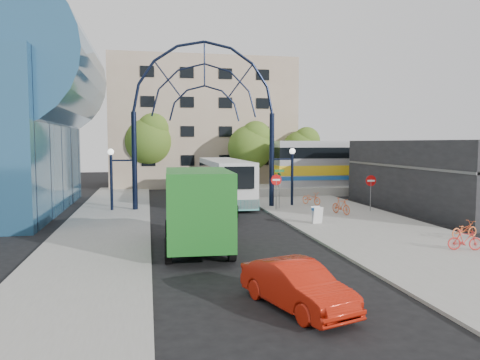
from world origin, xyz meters
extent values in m
plane|color=black|center=(0.00, 0.00, 0.00)|extent=(120.00, 120.00, 0.00)
cube|color=gray|center=(8.00, 4.00, 0.06)|extent=(8.00, 56.00, 0.12)
cube|color=gray|center=(-6.50, 6.00, 0.06)|extent=(5.00, 50.00, 0.12)
cylinder|color=black|center=(-5.00, 14.00, 3.50)|extent=(0.36, 0.36, 7.00)
cylinder|color=black|center=(5.00, 14.00, 3.50)|extent=(0.36, 0.36, 7.00)
cylinder|color=black|center=(-6.60, 14.00, 2.00)|extent=(0.20, 0.20, 4.00)
cylinder|color=black|center=(6.60, 14.00, 2.00)|extent=(0.20, 0.20, 4.00)
sphere|color=white|center=(-6.60, 14.00, 4.20)|extent=(0.44, 0.44, 0.44)
sphere|color=white|center=(6.60, 14.00, 4.20)|extent=(0.44, 0.44, 0.44)
cylinder|color=slate|center=(4.80, 12.00, 1.22)|extent=(0.06, 0.06, 2.20)
cylinder|color=red|center=(4.80, 12.00, 2.22)|extent=(0.80, 0.04, 0.80)
cube|color=white|center=(4.80, 11.97, 2.22)|extent=(0.55, 0.02, 0.12)
cylinder|color=slate|center=(11.00, 10.00, 1.22)|extent=(0.06, 0.06, 2.20)
cylinder|color=red|center=(11.00, 10.00, 2.22)|extent=(0.76, 0.04, 0.76)
cube|color=white|center=(11.00, 9.97, 2.22)|extent=(0.55, 0.02, 0.12)
cylinder|color=slate|center=(5.20, 12.60, 1.52)|extent=(0.05, 0.05, 2.80)
cube|color=#146626|center=(5.20, 12.60, 2.82)|extent=(0.70, 0.03, 0.18)
cube|color=#146626|center=(5.20, 12.60, 2.57)|extent=(0.03, 0.70, 0.18)
cube|color=white|center=(5.60, 5.80, 0.62)|extent=(0.55, 0.26, 0.99)
cube|color=white|center=(5.60, 6.15, 0.62)|extent=(0.55, 0.26, 0.99)
cube|color=#1E59A5|center=(5.60, 5.98, 0.95)|extent=(0.55, 0.42, 0.14)
cylinder|color=#28567B|center=(-12.00, 15.00, 10.00)|extent=(9.00, 16.00, 9.00)
cube|color=black|center=(16.00, 10.00, 2.50)|extent=(6.00, 16.00, 5.00)
cube|color=tan|center=(2.00, 35.00, 7.00)|extent=(20.00, 12.00, 14.00)
cube|color=gray|center=(20.00, 22.00, 0.40)|extent=(32.00, 5.00, 0.80)
cube|color=#B7B7BC|center=(20.00, 22.00, 2.90)|extent=(25.00, 3.00, 4.20)
cube|color=gold|center=(20.00, 22.00, 2.30)|extent=(25.10, 3.05, 0.90)
cube|color=black|center=(20.00, 22.00, 3.90)|extent=(25.05, 3.05, 1.00)
cube|color=#1E59A5|center=(20.00, 22.00, 1.60)|extent=(25.10, 3.05, 0.35)
cylinder|color=#382314|center=(6.00, 26.00, 1.26)|extent=(0.36, 0.36, 2.52)
sphere|color=#45641A|center=(6.00, 26.00, 4.34)|extent=(4.48, 4.48, 4.48)
sphere|color=#45641A|center=(6.50, 25.70, 5.46)|extent=(3.08, 3.08, 3.08)
cylinder|color=#382314|center=(-4.00, 30.00, 1.44)|extent=(0.36, 0.36, 2.88)
sphere|color=#45641A|center=(-4.00, 30.00, 4.96)|extent=(5.12, 5.12, 5.12)
sphere|color=#45641A|center=(-3.50, 29.70, 6.24)|extent=(3.52, 3.52, 3.52)
cylinder|color=#382314|center=(12.00, 28.00, 1.17)|extent=(0.36, 0.36, 2.34)
sphere|color=#45641A|center=(12.00, 28.00, 4.03)|extent=(4.16, 4.16, 4.16)
sphere|color=#45641A|center=(12.50, 27.70, 5.07)|extent=(2.86, 2.86, 2.86)
cube|color=silver|center=(1.99, 17.32, 1.89)|extent=(2.82, 12.45, 3.14)
cube|color=#56C0BA|center=(1.99, 17.32, 0.59)|extent=(2.85, 12.45, 0.76)
cube|color=black|center=(1.99, 17.32, 2.54)|extent=(2.87, 12.20, 0.97)
cube|color=black|center=(1.96, 11.02, 2.49)|extent=(2.04, 0.16, 1.51)
cube|color=black|center=(2.02, 23.48, 1.73)|extent=(2.59, 0.21, 1.73)
cylinder|color=black|center=(0.66, 21.18, 0.52)|extent=(0.31, 1.04, 1.04)
cylinder|color=black|center=(3.35, 21.17, 0.52)|extent=(0.31, 1.04, 1.04)
cylinder|color=black|center=(0.62, 12.72, 0.52)|extent=(0.31, 1.04, 1.04)
cylinder|color=black|center=(3.31, 12.71, 0.52)|extent=(0.31, 1.04, 1.04)
cube|color=black|center=(-1.85, 3.50, 1.22)|extent=(2.67, 2.78, 2.45)
cube|color=black|center=(-1.79, 4.83, 1.72)|extent=(2.23, 0.21, 1.11)
cube|color=#1B671F|center=(-1.99, 0.16, 2.11)|extent=(2.88, 5.22, 3.11)
cylinder|color=black|center=(-3.14, 3.22, 0.53)|extent=(0.33, 1.08, 1.07)
cylinder|color=black|center=(-0.59, 3.11, 0.53)|extent=(0.33, 1.08, 1.07)
cylinder|color=black|center=(-3.33, -1.12, 0.53)|extent=(0.33, 1.08, 1.07)
cylinder|color=black|center=(-0.77, -1.22, 0.53)|extent=(0.33, 1.08, 1.07)
imported|color=black|center=(0.18, 8.27, 0.62)|extent=(3.16, 4.85, 1.24)
imported|color=#B11A0A|center=(0.13, -6.96, 0.69)|extent=(2.70, 4.42, 1.38)
imported|color=orange|center=(8.15, 14.00, 0.61)|extent=(1.40, 1.94, 0.97)
imported|color=#D2552A|center=(8.44, 9.08, 0.65)|extent=(0.98, 1.83, 1.06)
imported|color=orange|center=(11.26, 0.55, 0.55)|extent=(1.71, 0.90, 0.86)
imported|color=red|center=(9.56, -1.77, 0.57)|extent=(1.54, 0.80, 0.89)
camera|label=1|loc=(-4.08, -19.72, 4.85)|focal=35.00mm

